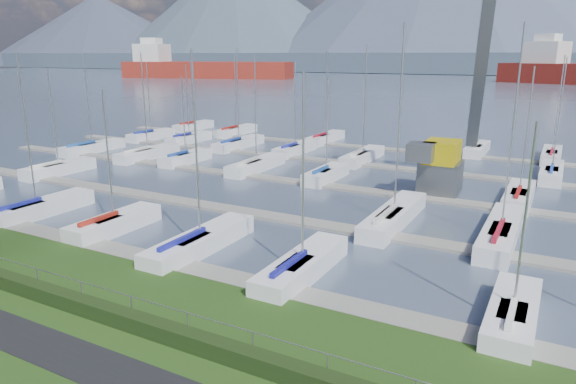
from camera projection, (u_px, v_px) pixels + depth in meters
The scene contains 10 objects.
path at pixel (93, 365), 18.69m from camera, with size 160.00×2.00×0.04m, color black.
water at pixel (537, 79), 242.28m from camera, with size 800.00×540.00×0.20m, color #485469.
hedge at pixel (143, 325), 20.81m from camera, with size 80.00×0.70×0.70m, color black.
fence at pixel (149, 302), 20.93m from camera, with size 0.04×0.04×80.00m, color gray.
foothill at pixel (546, 63), 300.11m from camera, with size 900.00×80.00×12.00m, color #455466.
mountains at pixel (571, 0), 349.60m from camera, with size 1190.00×360.00×115.00m.
docks at pixel (366, 191), 43.39m from camera, with size 90.00×41.60×0.25m.
crane at pixel (453, 125), 42.06m from camera, with size 5.62×13.22×22.35m.
cargo_ship_west at pixel (199, 70), 253.32m from camera, with size 85.39×38.18×21.50m.
sailboat_fleet at pixel (366, 120), 44.51m from camera, with size 74.27×49.45×13.45m.
Camera 1 is at (14.07, -14.05, 10.95)m, focal length 32.00 mm.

